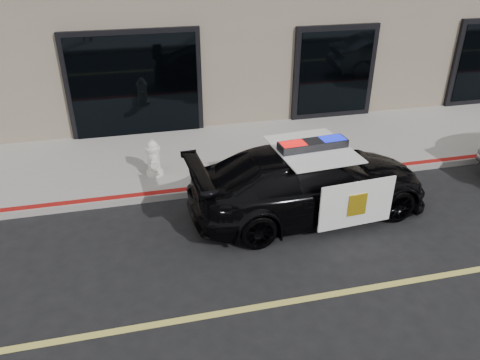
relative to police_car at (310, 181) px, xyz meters
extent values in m
plane|color=black|center=(-2.10, -2.38, -0.70)|extent=(120.00, 120.00, 0.00)
cube|color=gray|center=(-2.10, 2.87, -0.62)|extent=(60.00, 3.50, 0.15)
imported|color=black|center=(0.00, 0.00, -0.01)|extent=(2.66, 5.06, 1.38)
cube|color=white|center=(0.53, -0.95, -0.03)|extent=(1.47, 0.15, 0.92)
cube|color=white|center=(0.38, 1.02, -0.03)|extent=(1.47, 0.15, 0.92)
cube|color=white|center=(0.00, 0.00, 0.69)|extent=(1.51, 1.76, 0.02)
cube|color=gold|center=(0.53, -0.98, -0.03)|extent=(0.37, 0.04, 0.44)
cube|color=black|center=(0.00, 0.00, 0.78)|extent=(1.35, 0.45, 0.16)
cube|color=red|center=(-0.40, -0.03, 0.79)|extent=(0.48, 0.33, 0.15)
cube|color=#0C19CC|center=(0.40, 0.03, 0.79)|extent=(0.48, 0.33, 0.15)
cylinder|color=white|center=(-2.89, 2.05, -0.51)|extent=(0.38, 0.38, 0.08)
cylinder|color=white|center=(-2.89, 2.05, -0.20)|extent=(0.27, 0.27, 0.53)
cylinder|color=white|center=(-2.89, 2.05, 0.08)|extent=(0.33, 0.33, 0.06)
sphere|color=white|center=(-2.89, 2.05, 0.15)|extent=(0.24, 0.24, 0.24)
cylinder|color=white|center=(-2.89, 2.05, 0.25)|extent=(0.07, 0.07, 0.07)
cylinder|color=white|center=(-2.89, 2.23, -0.13)|extent=(0.14, 0.13, 0.14)
cylinder|color=white|center=(-2.89, 1.87, -0.13)|extent=(0.14, 0.13, 0.14)
cylinder|color=white|center=(-2.89, 1.84, -0.20)|extent=(0.18, 0.15, 0.18)
camera|label=1|loc=(-3.17, -7.46, 4.38)|focal=35.00mm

